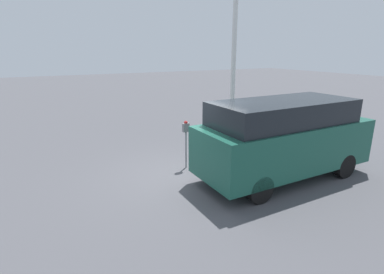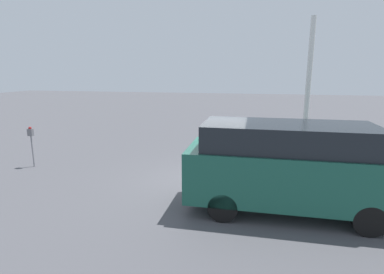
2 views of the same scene
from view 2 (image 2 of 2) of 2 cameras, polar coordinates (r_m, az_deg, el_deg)
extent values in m
plane|color=#4C4C51|center=(9.52, 2.17, -8.89)|extent=(80.00, 80.00, 0.00)
cylinder|color=gray|center=(9.79, 4.64, -4.72)|extent=(0.05, 0.05, 1.16)
cube|color=slate|center=(9.61, 4.72, -0.67)|extent=(0.20, 0.12, 0.26)
sphere|color=maroon|center=(9.58, 4.73, 0.21)|extent=(0.11, 0.11, 0.11)
cylinder|color=gray|center=(12.45, -28.08, -2.43)|extent=(0.05, 0.05, 1.17)
cube|color=slate|center=(12.31, -28.41, 0.79)|extent=(0.20, 0.12, 0.26)
sphere|color=maroon|center=(12.28, -28.48, 1.48)|extent=(0.11, 0.11, 0.11)
cube|color=beige|center=(11.59, 20.23, -4.32)|extent=(0.44, 0.44, 0.55)
cylinder|color=silver|center=(11.16, 21.24, 8.70)|extent=(0.18, 0.18, 4.69)
cube|color=#195142|center=(7.80, 18.22, -6.76)|extent=(5.04, 1.95, 1.26)
cube|color=black|center=(7.54, 17.75, 0.07)|extent=(4.04, 1.79, 0.63)
cylinder|color=black|center=(9.10, 27.30, -9.00)|extent=(0.70, 0.23, 0.70)
cylinder|color=black|center=(7.61, 30.66, -13.50)|extent=(0.70, 0.23, 0.70)
cylinder|color=black|center=(8.77, 7.07, -8.43)|extent=(0.70, 0.23, 0.70)
cylinder|color=black|center=(7.22, 5.89, -13.13)|extent=(0.70, 0.23, 0.70)
camera|label=1|loc=(5.37, -61.76, 6.71)|focal=28.00mm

